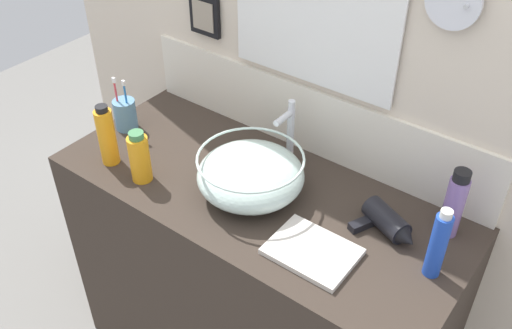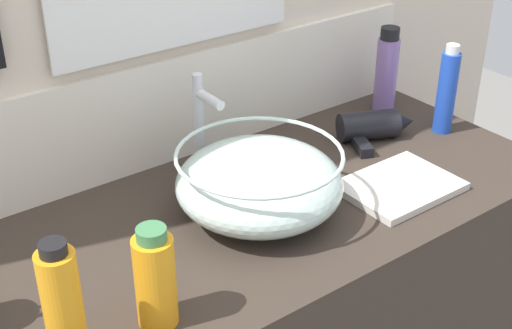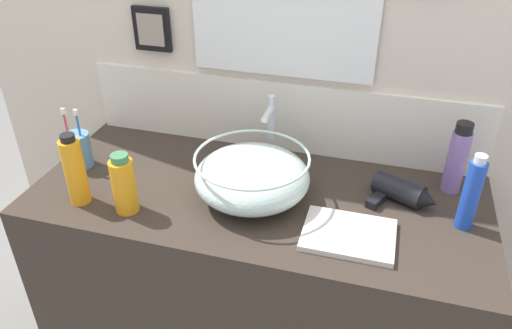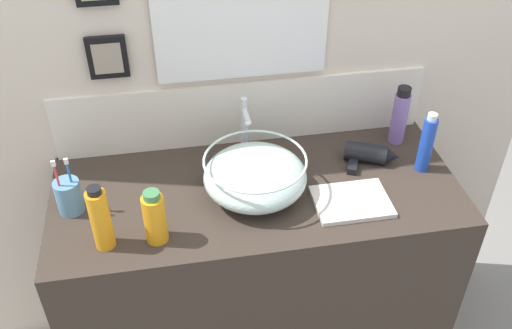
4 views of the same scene
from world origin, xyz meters
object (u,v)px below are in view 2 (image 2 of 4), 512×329
Objects in this scene: shampoo_bottle at (447,91)px; hand_towel at (399,186)px; lotion_bottle at (386,71)px; soap_dispenser at (155,279)px; spray_bottle at (63,307)px; glass_bowl_sink at (259,182)px; faucet at (201,120)px; hair_drier at (374,126)px.

hand_towel is (-0.28, -0.13, -0.10)m from shampoo_bottle.
soap_dispenser is at bearing -157.90° from lotion_bottle.
spray_bottle is 1.06m from lotion_bottle.
hand_towel is (0.29, -0.10, -0.06)m from glass_bowl_sink.
lotion_bottle reaches higher than hand_towel.
glass_bowl_sink is 1.43× the size of faucet.
soap_dispenser is at bearing -175.25° from hand_towel.
shampoo_bottle is at bearing 24.49° from hand_towel.
glass_bowl_sink is at bearing 25.77° from soap_dispenser.
lotion_bottle is at bearing 98.64° from shampoo_bottle.
soap_dispenser is (-0.86, -0.35, -0.02)m from lotion_bottle.
shampoo_bottle is (0.57, -0.17, -0.02)m from faucet.
glass_bowl_sink is at bearing 160.51° from hand_towel.
lotion_bottle reaches higher than glass_bowl_sink.
spray_bottle reaches higher than hair_drier.
hand_towel is at bearing 4.75° from soap_dispenser.
soap_dispenser is at bearing -168.54° from shampoo_bottle.
hair_drier is at bearing 15.84° from spray_bottle.
soap_dispenser reaches higher than hand_towel.
faucet is 0.43m from hair_drier.
soap_dispenser is 0.81× the size of shampoo_bottle.
glass_bowl_sink is 0.57m from shampoo_bottle.
faucet reaches higher than spray_bottle.
glass_bowl_sink is 0.21m from faucet.
hair_drier is (0.41, 0.10, -0.04)m from glass_bowl_sink.
spray_bottle reaches higher than glass_bowl_sink.
shampoo_bottle is (0.88, 0.18, 0.02)m from soap_dispenser.
faucet reaches higher than shampoo_bottle.
faucet is 1.04× the size of shampoo_bottle.
glass_bowl_sink is 0.42m from hair_drier.
lotion_bottle is 0.17m from shampoo_bottle.
hair_drier is at bearing 156.93° from shampoo_bottle.
glass_bowl_sink is 1.63× the size of hair_drier.
lotion_bottle is (1.01, 0.35, 0.00)m from spray_bottle.
spray_bottle is at bearing -164.16° from hair_drier.
glass_bowl_sink is at bearing -177.21° from shampoo_bottle.
hand_towel is at bearing -130.82° from lotion_bottle.
shampoo_bottle reaches higher than hand_towel.
glass_bowl_sink is 1.49× the size of shampoo_bottle.
lotion_bottle is (0.55, 0.20, 0.03)m from glass_bowl_sink.
hand_towel is at bearing -46.39° from faucet.
glass_bowl_sink reaches higher than hand_towel.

